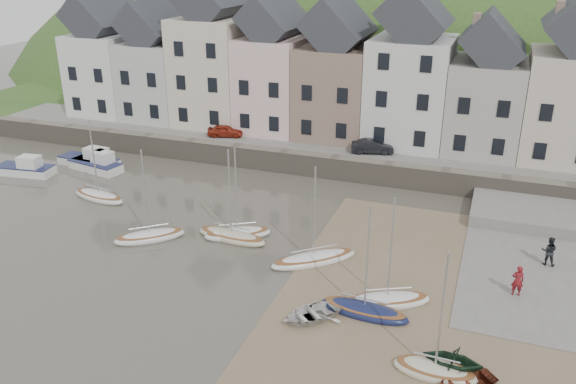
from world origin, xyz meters
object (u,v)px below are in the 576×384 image
at_px(car_left, 225,131).
at_px(car_right, 372,147).
at_px(sailboat_0, 99,196).
at_px(rowboat_green, 453,359).
at_px(rowboat_white, 311,314).
at_px(rowboat_red, 464,384).
at_px(person_red, 518,281).
at_px(person_dark, 549,251).

bearing_deg(car_left, car_right, -106.05).
distance_m(sailboat_0, car_right, 22.03).
bearing_deg(car_left, rowboat_green, -152.73).
bearing_deg(rowboat_white, car_left, 166.43).
relative_size(rowboat_white, car_right, 0.91).
bearing_deg(car_left, rowboat_white, -161.26).
relative_size(rowboat_green, rowboat_red, 0.88).
height_order(sailboat_0, person_red, sailboat_0).
relative_size(rowboat_white, person_dark, 1.77).
relative_size(rowboat_white, rowboat_green, 1.22).
height_order(sailboat_0, rowboat_red, sailboat_0).
height_order(person_dark, car_left, car_left).
bearing_deg(person_dark, rowboat_red, 77.69).
height_order(rowboat_white, car_right, car_right).
distance_m(rowboat_green, person_red, 7.95).
bearing_deg(car_left, rowboat_red, -153.11).
bearing_deg(car_right, rowboat_green, -174.73).
xyz_separation_m(rowboat_white, rowboat_red, (7.65, -2.61, -0.02)).
bearing_deg(rowboat_red, rowboat_green, 170.27).
relative_size(person_red, car_left, 0.55).
xyz_separation_m(rowboat_white, car_left, (-15.38, 22.13, 1.75)).
bearing_deg(car_right, sailboat_0, 110.75).
relative_size(sailboat_0, person_red, 3.61).
height_order(sailboat_0, rowboat_green, sailboat_0).
bearing_deg(rowboat_white, person_dark, 82.84).
bearing_deg(sailboat_0, rowboat_red, -23.42).
height_order(rowboat_red, person_dark, person_dark).
bearing_deg(car_left, person_red, -139.10).
xyz_separation_m(sailboat_0, rowboat_green, (26.69, -10.87, 0.48)).
bearing_deg(car_right, rowboat_white, 169.54).
xyz_separation_m(rowboat_red, person_red, (2.01, 8.45, 0.63)).
bearing_deg(rowboat_green, person_dark, 162.25).
bearing_deg(sailboat_0, car_right, 36.08).
distance_m(sailboat_0, rowboat_white, 21.68).
bearing_deg(rowboat_red, car_right, 159.48).
bearing_deg(person_red, person_dark, -122.93).
relative_size(rowboat_red, car_right, 0.85).
bearing_deg(car_right, rowboat_red, -174.26).
distance_m(rowboat_red, car_right, 26.57).
distance_m(rowboat_red, car_left, 33.84).
distance_m(sailboat_0, rowboat_red, 29.72).
bearing_deg(person_red, rowboat_green, 60.60).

